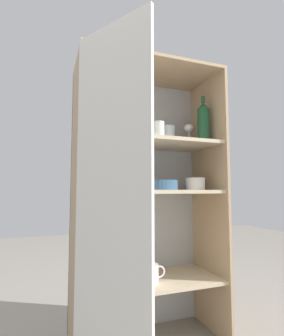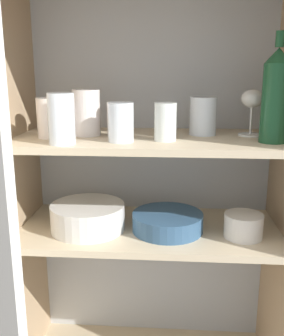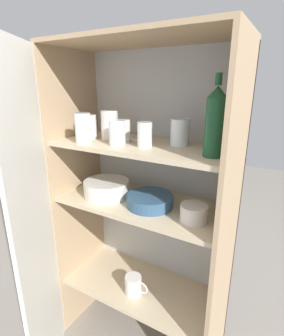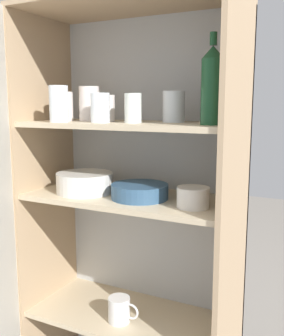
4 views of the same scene
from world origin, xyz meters
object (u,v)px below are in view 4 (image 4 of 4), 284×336
at_px(wine_bottle, 212,85).
at_px(coffee_mug_primary, 120,310).
at_px(mixing_bowl_large, 140,191).
at_px(serving_bowl_small, 193,196).
at_px(plate_stack_white, 85,183).

height_order(wine_bottle, coffee_mug_primary, wine_bottle).
relative_size(mixing_bowl_large, serving_bowl_small, 1.89).
relative_size(wine_bottle, mixing_bowl_large, 1.35).
bearing_deg(plate_stack_white, serving_bowl_small, -2.90).
xyz_separation_m(mixing_bowl_large, serving_bowl_small, (0.22, -0.03, 0.01)).
xyz_separation_m(wine_bottle, plate_stack_white, (-0.53, 0.03, -0.37)).
bearing_deg(mixing_bowl_large, plate_stack_white, -178.22).
bearing_deg(mixing_bowl_large, serving_bowl_small, -8.01).
bearing_deg(plate_stack_white, coffee_mug_primary, -10.96).
bearing_deg(coffee_mug_primary, mixing_bowl_large, 31.60).
distance_m(plate_stack_white, serving_bowl_small, 0.47).
distance_m(plate_stack_white, coffee_mug_primary, 0.52).
bearing_deg(wine_bottle, plate_stack_white, 176.50).
height_order(wine_bottle, serving_bowl_small, wine_bottle).
bearing_deg(coffee_mug_primary, plate_stack_white, 169.04).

